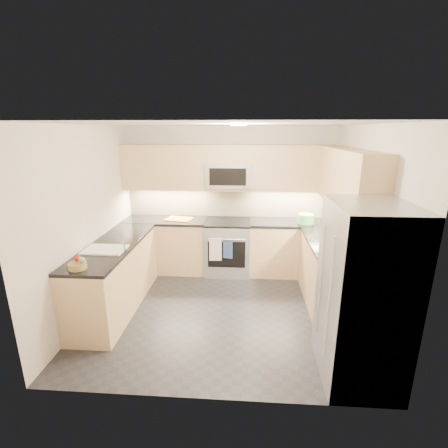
% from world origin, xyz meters
% --- Properties ---
extents(floor, '(3.60, 3.20, 0.00)m').
position_xyz_m(floor, '(0.00, 0.00, 0.00)').
color(floor, '#26262B').
rests_on(floor, ground).
extents(ceiling, '(3.60, 3.20, 0.02)m').
position_xyz_m(ceiling, '(0.00, 0.00, 2.50)').
color(ceiling, beige).
rests_on(ceiling, wall_back).
extents(wall_back, '(3.60, 0.02, 2.50)m').
position_xyz_m(wall_back, '(0.00, 1.60, 1.25)').
color(wall_back, beige).
rests_on(wall_back, floor).
extents(wall_front, '(3.60, 0.02, 2.50)m').
position_xyz_m(wall_front, '(0.00, -1.60, 1.25)').
color(wall_front, beige).
rests_on(wall_front, floor).
extents(wall_left, '(0.02, 3.20, 2.50)m').
position_xyz_m(wall_left, '(-1.80, 0.00, 1.25)').
color(wall_left, beige).
rests_on(wall_left, floor).
extents(wall_right, '(0.02, 3.20, 2.50)m').
position_xyz_m(wall_right, '(1.80, 0.00, 1.25)').
color(wall_right, beige).
rests_on(wall_right, floor).
extents(base_cab_back_left, '(1.42, 0.60, 0.90)m').
position_xyz_m(base_cab_back_left, '(-1.09, 1.30, 0.45)').
color(base_cab_back_left, '#DCB884').
rests_on(base_cab_back_left, floor).
extents(base_cab_back_right, '(1.42, 0.60, 0.90)m').
position_xyz_m(base_cab_back_right, '(1.09, 1.30, 0.45)').
color(base_cab_back_right, '#DCB884').
rests_on(base_cab_back_right, floor).
extents(base_cab_right, '(0.60, 1.70, 0.90)m').
position_xyz_m(base_cab_right, '(1.50, 0.15, 0.45)').
color(base_cab_right, '#DCB884').
rests_on(base_cab_right, floor).
extents(base_cab_peninsula, '(0.60, 2.00, 0.90)m').
position_xyz_m(base_cab_peninsula, '(-1.50, 0.00, 0.45)').
color(base_cab_peninsula, '#DCB884').
rests_on(base_cab_peninsula, floor).
extents(countertop_back_left, '(1.42, 0.63, 0.04)m').
position_xyz_m(countertop_back_left, '(-1.09, 1.30, 0.92)').
color(countertop_back_left, black).
rests_on(countertop_back_left, base_cab_back_left).
extents(countertop_back_right, '(1.42, 0.63, 0.04)m').
position_xyz_m(countertop_back_right, '(1.09, 1.30, 0.92)').
color(countertop_back_right, black).
rests_on(countertop_back_right, base_cab_back_right).
extents(countertop_right, '(0.63, 1.70, 0.04)m').
position_xyz_m(countertop_right, '(1.50, 0.15, 0.92)').
color(countertop_right, black).
rests_on(countertop_right, base_cab_right).
extents(countertop_peninsula, '(0.63, 2.00, 0.04)m').
position_xyz_m(countertop_peninsula, '(-1.50, 0.00, 0.92)').
color(countertop_peninsula, black).
rests_on(countertop_peninsula, base_cab_peninsula).
extents(upper_cab_back, '(3.60, 0.35, 0.75)m').
position_xyz_m(upper_cab_back, '(0.00, 1.43, 1.83)').
color(upper_cab_back, '#DCB884').
rests_on(upper_cab_back, wall_back).
extents(upper_cab_right, '(0.35, 1.95, 0.75)m').
position_xyz_m(upper_cab_right, '(1.62, 0.28, 1.83)').
color(upper_cab_right, '#DCB884').
rests_on(upper_cab_right, wall_right).
extents(backsplash_back, '(3.60, 0.01, 0.51)m').
position_xyz_m(backsplash_back, '(0.00, 1.60, 1.20)').
color(backsplash_back, '#C8B790').
rests_on(backsplash_back, wall_back).
extents(backsplash_right, '(0.01, 2.30, 0.51)m').
position_xyz_m(backsplash_right, '(1.80, 0.45, 1.20)').
color(backsplash_right, '#C8B790').
rests_on(backsplash_right, wall_right).
extents(gas_range, '(0.76, 0.65, 0.91)m').
position_xyz_m(gas_range, '(0.00, 1.28, 0.46)').
color(gas_range, '#ADB0B5').
rests_on(gas_range, floor).
extents(range_cooktop, '(0.76, 0.65, 0.03)m').
position_xyz_m(range_cooktop, '(0.00, 1.28, 0.92)').
color(range_cooktop, black).
rests_on(range_cooktop, gas_range).
extents(oven_door_glass, '(0.62, 0.02, 0.45)m').
position_xyz_m(oven_door_glass, '(0.00, 0.95, 0.45)').
color(oven_door_glass, black).
rests_on(oven_door_glass, gas_range).
extents(oven_handle, '(0.60, 0.02, 0.02)m').
position_xyz_m(oven_handle, '(0.00, 0.93, 0.72)').
color(oven_handle, '#B2B5BA').
rests_on(oven_handle, gas_range).
extents(microwave, '(0.76, 0.40, 0.40)m').
position_xyz_m(microwave, '(0.00, 1.40, 1.70)').
color(microwave, '#A7ABAF').
rests_on(microwave, upper_cab_back).
extents(microwave_door, '(0.60, 0.01, 0.28)m').
position_xyz_m(microwave_door, '(0.00, 1.20, 1.70)').
color(microwave_door, black).
rests_on(microwave_door, microwave).
extents(refrigerator, '(0.70, 0.90, 1.80)m').
position_xyz_m(refrigerator, '(1.45, -1.15, 0.90)').
color(refrigerator, '#A0A3A8').
rests_on(refrigerator, floor).
extents(fridge_handle_left, '(0.02, 0.02, 1.20)m').
position_xyz_m(fridge_handle_left, '(1.08, -1.33, 0.95)').
color(fridge_handle_left, '#B2B5BA').
rests_on(fridge_handle_left, refrigerator).
extents(fridge_handle_right, '(0.02, 0.02, 1.20)m').
position_xyz_m(fridge_handle_right, '(1.08, -0.97, 0.95)').
color(fridge_handle_right, '#B2B5BA').
rests_on(fridge_handle_right, refrigerator).
extents(sink_basin, '(0.52, 0.38, 0.16)m').
position_xyz_m(sink_basin, '(-1.50, -0.25, 0.88)').
color(sink_basin, white).
rests_on(sink_basin, base_cab_peninsula).
extents(faucet, '(0.03, 0.03, 0.28)m').
position_xyz_m(faucet, '(-1.24, -0.25, 1.08)').
color(faucet, silver).
rests_on(faucet, countertop_peninsula).
extents(utensil_bowl, '(0.27, 0.27, 0.15)m').
position_xyz_m(utensil_bowl, '(1.30, 1.22, 1.02)').
color(utensil_bowl, '#4EA848').
rests_on(utensil_bowl, countertop_back_right).
extents(cutting_board, '(0.50, 0.39, 0.01)m').
position_xyz_m(cutting_board, '(-0.85, 1.31, 0.95)').
color(cutting_board, '#C27E12').
rests_on(cutting_board, countertop_back_left).
extents(fruit_basket, '(0.22, 0.22, 0.07)m').
position_xyz_m(fruit_basket, '(-1.56, -0.83, 0.98)').
color(fruit_basket, '#A78A4E').
rests_on(fruit_basket, countertop_peninsula).
extents(fruit_apple, '(0.08, 0.08, 0.08)m').
position_xyz_m(fruit_apple, '(-1.56, -0.80, 1.05)').
color(fruit_apple, '#B01B14').
rests_on(fruit_apple, fruit_basket).
extents(fruit_pear, '(0.07, 0.07, 0.07)m').
position_xyz_m(fruit_pear, '(-1.49, -0.86, 1.05)').
color(fruit_pear, '#5FAE4A').
rests_on(fruit_pear, fruit_basket).
extents(dish_towel_check, '(0.20, 0.03, 0.39)m').
position_xyz_m(dish_towel_check, '(-0.18, 0.91, 0.55)').
color(dish_towel_check, white).
rests_on(dish_towel_check, oven_handle).
extents(dish_towel_blue, '(0.15, 0.05, 0.29)m').
position_xyz_m(dish_towel_blue, '(0.02, 0.91, 0.55)').
color(dish_towel_blue, navy).
rests_on(dish_towel_blue, oven_handle).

